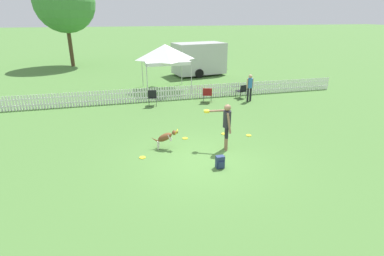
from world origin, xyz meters
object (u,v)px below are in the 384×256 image
Objects in this scene: frisbee_far_scatter at (185,138)px; folding_chair_green_right at (152,96)px; leaping_dog at (166,137)px; frisbee_midfield at (224,134)px; backpack_on_grass at (220,162)px; folding_chair_blue_left at (242,90)px; folding_chair_center at (207,94)px; frisbee_near_dog at (249,135)px; canopy_tent_main at (165,54)px; handler_person at (226,122)px; frisbee_near_handler at (142,157)px; tree_left_grove at (64,2)px; spectator_standing at (250,85)px; equipment_trailer at (199,58)px.

folding_chair_green_right is (-0.63, 4.80, 0.53)m from frisbee_far_scatter.
leaping_dog reaches higher than frisbee_midfield.
folding_chair_blue_left reaches higher than backpack_on_grass.
backpack_on_grass is 7.61m from folding_chair_center.
frisbee_far_scatter is at bearing 145.65° from leaping_dog.
canopy_tent_main is (-1.85, 8.59, 2.29)m from frisbee_near_dog.
frisbee_near_handler is (-2.97, 0.04, -1.05)m from handler_person.
frisbee_midfield is 5.82m from folding_chair_blue_left.
folding_chair_blue_left is 0.10× the size of tree_left_grove.
frisbee_near_dog is at bearing 58.53° from spectator_standing.
spectator_standing is at bearing 42.65° from frisbee_far_scatter.
tree_left_grove is (-6.65, 22.41, 5.38)m from backpack_on_grass.
canopy_tent_main is (1.59, 8.95, 1.85)m from leaping_dog.
backpack_on_grass reaches higher than frisbee_midfield.
frisbee_near_dog is at bearing -66.69° from tree_left_grove.
handler_person is 2.05m from frisbee_far_scatter.
frisbee_near_dog and frisbee_midfield have the same top height.
folding_chair_center is 0.29× the size of canopy_tent_main.
folding_chair_blue_left is 0.17× the size of equipment_trailer.
frisbee_near_dog is (3.44, 0.36, -0.44)m from leaping_dog.
backpack_on_grass is 0.08× the size of equipment_trailer.
canopy_tent_main reaches higher than frisbee_far_scatter.
canopy_tent_main is (-0.46, 9.55, 1.24)m from handler_person.
tree_left_grove is at bearing 120.59° from canopy_tent_main.
handler_person is at bearing 51.14° from spectator_standing.
leaping_dog is 0.35× the size of canopy_tent_main.
frisbee_midfield is 0.26× the size of folding_chair_blue_left.
handler_person is 7.97× the size of frisbee_far_scatter.
frisbee_far_scatter is 0.24× the size of folding_chair_green_right.
folding_chair_center is at bearing 80.88° from frisbee_midfield.
spectator_standing is at bearing -172.17° from folding_chair_center.
frisbee_near_dog is 0.52× the size of backpack_on_grass.
spectator_standing is at bearing 40.76° from frisbee_near_handler.
folding_chair_green_right is (-5.23, -0.26, 0.06)m from folding_chair_blue_left.
frisbee_near_handler is 1.00× the size of frisbee_midfield.
frisbee_far_scatter is 6.85m from folding_chair_blue_left.
canopy_tent_main is at bearing 75.21° from frisbee_near_handler.
folding_chair_green_right is 0.19× the size of equipment_trailer.
frisbee_near_dog is 6.08m from folding_chair_green_right.
leaping_dog is 5.52m from folding_chair_green_right.
folding_chair_green_right is at bearing -15.05° from folding_chair_blue_left.
frisbee_far_scatter is 6.50m from spectator_standing.
frisbee_near_dog is 9.08m from canopy_tent_main.
canopy_tent_main reaches higher than frisbee_near_handler.
tree_left_grove is at bearing -71.85° from folding_chair_blue_left.
handler_person is at bearing 113.97° from folding_chair_green_right.
leaping_dog is 21.79m from tree_left_grove.
frisbee_far_scatter is (-2.56, 0.36, 0.00)m from frisbee_near_dog.
frisbee_midfield is 0.03× the size of tree_left_grove.
frisbee_far_scatter is 13.31m from equipment_trailer.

